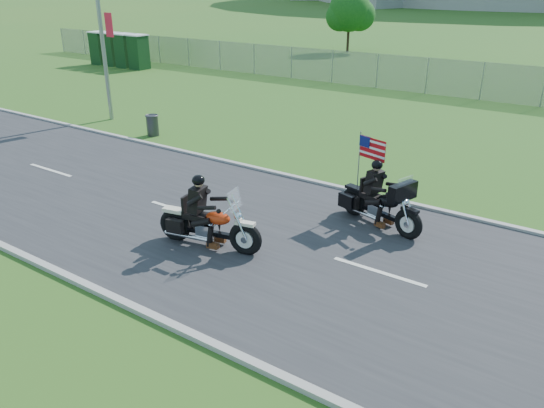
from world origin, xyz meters
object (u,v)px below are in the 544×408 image
Objects in this scene: porta_toilet_b at (125,51)px; motorcycle_lead at (207,225)px; porta_toilet_c at (112,50)px; trash_can at (153,126)px; porta_toilet_a at (139,53)px; porta_toilet_d at (100,49)px; motorcycle_follow at (380,205)px.

motorcycle_lead is (23.45, -18.17, -0.57)m from porta_toilet_b.
porta_toilet_c reaches higher than trash_can.
trash_can is (13.62, -11.87, -0.73)m from porta_toilet_a.
porta_toilet_a is 18.08m from trash_can.
porta_toilet_d is (-2.80, 0.00, 0.00)m from porta_toilet_b.
motorcycle_follow is (27.79, -14.73, -0.54)m from porta_toilet_c.
motorcycle_follow is at bearing -30.52° from porta_toilet_a.
motorcycle_lead is 10.53m from trash_can.
porta_toilet_a is at bearing 0.00° from porta_toilet_b.
porta_toilet_a is 1.40m from porta_toilet_b.
porta_toilet_d is 0.88× the size of motorcycle_follow.
porta_toilet_b is 1.00× the size of porta_toilet_d.
trash_can is at bearing -33.66° from porta_toilet_d.
motorcycle_lead is at bearing -37.78° from porta_toilet_b.
porta_toilet_d is at bearing 146.34° from trash_can.
porta_toilet_c is 1.40m from porta_toilet_d.
motorcycle_follow is (2.94, 3.44, 0.03)m from motorcycle_lead.
porta_toilet_d is at bearing 133.76° from motorcycle_lead.
porta_toilet_d is at bearing 170.28° from motorcycle_follow.
motorcycle_lead is 3.26× the size of trash_can.
porta_toilet_b reaches higher than motorcycle_lead.
porta_toilet_b reaches higher than motorcycle_follow.
porta_toilet_d is 0.84× the size of motorcycle_lead.
porta_toilet_b is at bearing 0.00° from porta_toilet_c.
porta_toilet_c is 30.79m from motorcycle_lead.
porta_toilet_c is 20.27m from trash_can.
porta_toilet_a reaches higher than motorcycle_lead.
porta_toilet_a is 1.00× the size of porta_toilet_d.
trash_can is at bearing -38.31° from porta_toilet_b.
porta_toilet_c reaches higher than motorcycle_follow.
porta_toilet_a and porta_toilet_b have the same top height.
motorcycle_follow is at bearing -29.17° from porta_toilet_b.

